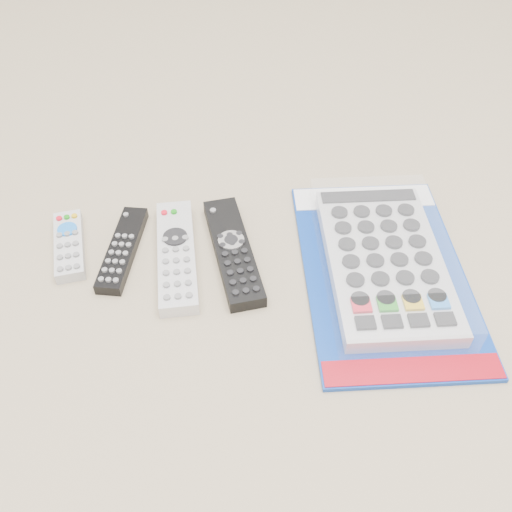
{
  "coord_description": "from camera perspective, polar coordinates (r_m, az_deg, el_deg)",
  "views": [
    {
      "loc": [
        -0.02,
        -0.53,
        0.58
      ],
      "look_at": [
        0.04,
        0.01,
        0.01
      ],
      "focal_mm": 40.0,
      "sensor_mm": 36.0,
      "label": 1
    }
  ],
  "objects": [
    {
      "name": "remote_slim_black",
      "position": [
        0.82,
        -13.21,
        0.66
      ],
      "size": [
        0.07,
        0.16,
        0.02
      ],
      "rotation": [
        0.0,
        0.0,
        -0.21
      ],
      "color": "black",
      "rests_on": "ground"
    },
    {
      "name": "remote_small_grey",
      "position": [
        0.85,
        -18.19,
        1.06
      ],
      "size": [
        0.06,
        0.13,
        0.02
      ],
      "rotation": [
        0.0,
        0.0,
        0.14
      ],
      "color": "#ADADB0",
      "rests_on": "ground"
    },
    {
      "name": "remote_large_black",
      "position": [
        0.8,
        -2.31,
        0.5
      ],
      "size": [
        0.07,
        0.21,
        0.02
      ],
      "rotation": [
        0.0,
        0.0,
        0.13
      ],
      "color": "black",
      "rests_on": "ground"
    },
    {
      "name": "remote_silver_dvd",
      "position": [
        0.8,
        -7.95,
        0.1
      ],
      "size": [
        0.06,
        0.2,
        0.02
      ],
      "rotation": [
        0.0,
        0.0,
        0.02
      ],
      "color": "silver",
      "rests_on": "ground"
    },
    {
      "name": "jumbo_remote_packaged",
      "position": [
        0.79,
        12.76,
        -0.39
      ],
      "size": [
        0.23,
        0.37,
        0.05
      ],
      "rotation": [
        0.0,
        0.0,
        -0.05
      ],
      "color": "#0D3594",
      "rests_on": "ground"
    }
  ]
}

